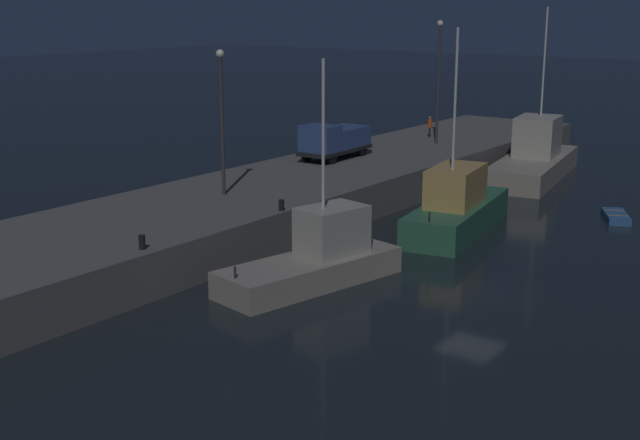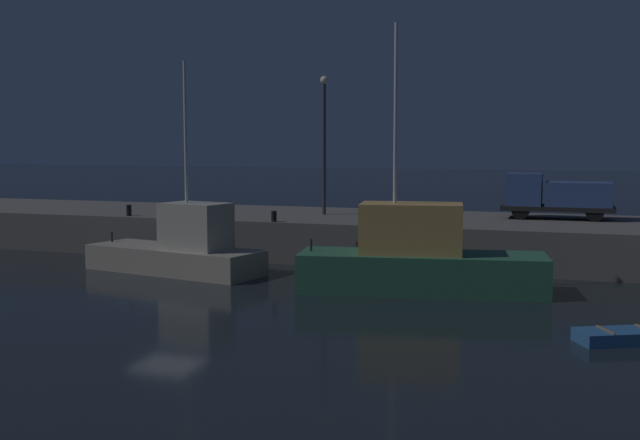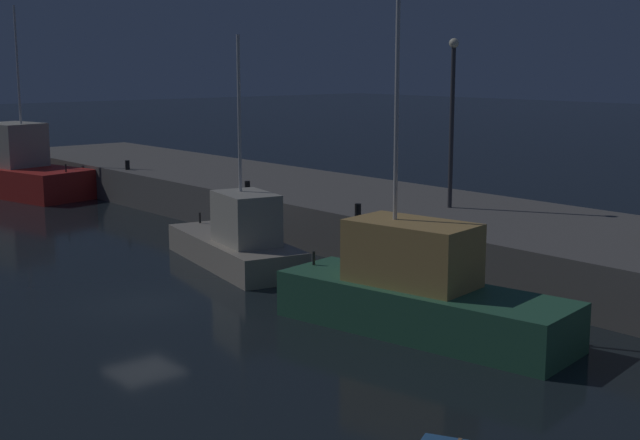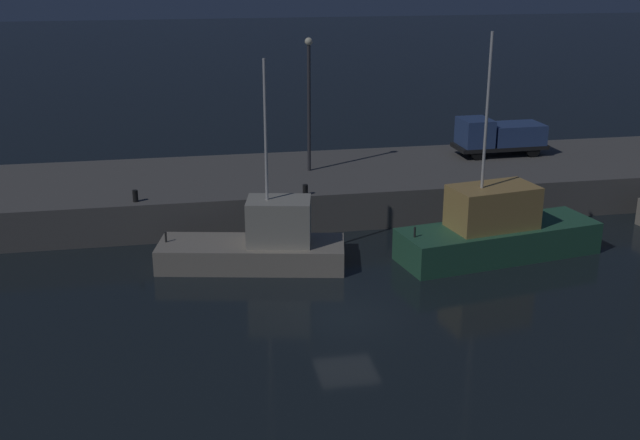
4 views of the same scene
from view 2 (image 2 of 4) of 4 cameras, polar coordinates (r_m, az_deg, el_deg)
ground_plane at (r=30.92m, az=-11.04°, el=-5.85°), size 320.00×320.00×0.00m
pier_quay at (r=44.39m, az=-1.19°, el=-0.92°), size 77.93×9.84×2.10m
fishing_trawler_red at (r=37.50m, az=-10.05°, el=-2.11°), size 9.20×4.60×9.82m
fishing_boat_orange at (r=32.55m, az=7.16°, el=-2.85°), size 10.40×4.70×10.90m
dinghy_orange_near at (r=26.00m, az=21.22°, el=-7.85°), size 3.17×2.43×0.44m
lamp_post_west at (r=43.90m, az=0.30°, el=6.26°), size 0.44×0.44×7.66m
utility_truck at (r=43.18m, az=16.68°, el=1.72°), size 5.78×2.41×2.38m
bollard_central at (r=44.39m, az=-13.67°, el=0.68°), size 0.28×0.28×0.61m
bollard_east at (r=39.95m, az=-3.35°, el=0.26°), size 0.28×0.28×0.55m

